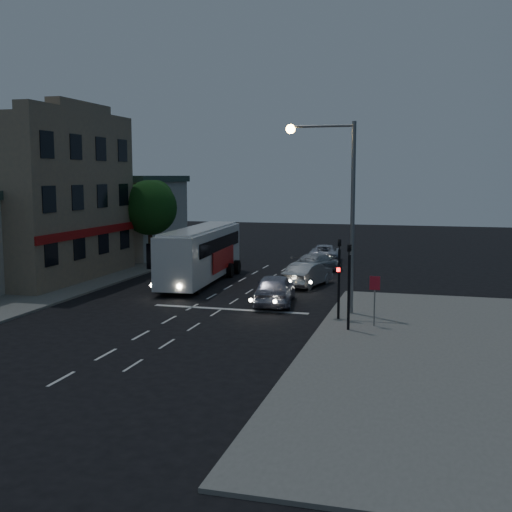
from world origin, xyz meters
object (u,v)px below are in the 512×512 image
(tour_bus, at_px, (201,253))
(car_suv, at_px, (275,289))
(car_sedan_b, at_px, (318,263))
(regulatory_sign, at_px, (375,293))
(traffic_signal_side, at_px, (349,276))
(car_sedan_c, at_px, (325,253))
(streetlight, at_px, (339,195))
(street_tree, at_px, (150,205))
(traffic_signal_main, at_px, (339,269))
(car_sedan_a, at_px, (308,274))

(tour_bus, bearing_deg, car_suv, -46.14)
(car_sedan_b, height_order, regulatory_sign, regulatory_sign)
(car_sedan_b, relative_size, traffic_signal_side, 1.14)
(car_sedan_c, bearing_deg, streetlight, 95.01)
(car_suv, relative_size, street_tree, 0.76)
(traffic_signal_main, distance_m, street_tree, 21.38)
(car_sedan_b, distance_m, regulatory_sign, 16.25)
(tour_bus, relative_size, traffic_signal_side, 2.76)
(streetlight, bearing_deg, car_sedan_a, 110.79)
(tour_bus, xyz_separation_m, traffic_signal_main, (9.80, -8.58, 0.56))
(streetlight, xyz_separation_m, street_tree, (-15.55, 12.82, -1.23))
(car_sedan_a, bearing_deg, regulatory_sign, 128.93)
(car_suv, relative_size, traffic_signal_side, 1.15)
(car_sedan_b, height_order, street_tree, street_tree)
(car_sedan_c, bearing_deg, regulatory_sign, 98.84)
(car_sedan_b, height_order, traffic_signal_main, traffic_signal_main)
(regulatory_sign, bearing_deg, car_sedan_b, 108.41)
(traffic_signal_main, relative_size, traffic_signal_side, 1.00)
(traffic_signal_main, height_order, regulatory_sign, traffic_signal_main)
(regulatory_sign, relative_size, street_tree, 0.35)
(tour_bus, relative_size, regulatory_sign, 5.14)
(regulatory_sign, height_order, streetlight, streetlight)
(car_sedan_a, bearing_deg, car_suv, 96.92)
(car_suv, bearing_deg, car_sedan_a, -103.74)
(car_sedan_c, distance_m, regulatory_sign, 21.86)
(tour_bus, height_order, traffic_signal_main, traffic_signal_main)
(car_sedan_a, distance_m, traffic_signal_main, 9.57)
(car_sedan_b, distance_m, car_sedan_c, 5.75)
(car_sedan_c, height_order, traffic_signal_main, traffic_signal_main)
(car_suv, bearing_deg, car_sedan_b, -99.09)
(car_sedan_b, bearing_deg, traffic_signal_side, 122.33)
(car_sedan_c, distance_m, street_tree, 13.85)
(car_suv, xyz_separation_m, traffic_signal_main, (3.73, -3.02, 1.61))
(car_suv, distance_m, traffic_signal_main, 5.07)
(streetlight, bearing_deg, regulatory_sign, -51.25)
(tour_bus, relative_size, traffic_signal_main, 2.76)
(car_sedan_b, bearing_deg, streetlight, 121.92)
(traffic_signal_side, distance_m, regulatory_sign, 1.61)
(car_suv, relative_size, car_sedan_a, 1.07)
(traffic_signal_main, distance_m, regulatory_sign, 2.14)
(regulatory_sign, bearing_deg, car_sedan_a, 115.81)
(car_suv, height_order, streetlight, streetlight)
(regulatory_sign, xyz_separation_m, streetlight, (-1.96, 2.44, 4.14))
(car_sedan_b, distance_m, street_tree, 12.96)
(car_sedan_c, xyz_separation_m, regulatory_sign, (5.55, -21.12, 0.92))
(traffic_signal_main, xyz_separation_m, streetlight, (-0.26, 1.42, 3.31))
(car_suv, distance_m, car_sedan_c, 17.09)
(car_sedan_c, xyz_separation_m, traffic_signal_main, (3.85, -20.11, 1.74))
(tour_bus, xyz_separation_m, car_sedan_b, (6.38, 5.80, -1.18))
(car_sedan_b, bearing_deg, car_sedan_a, 111.63)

